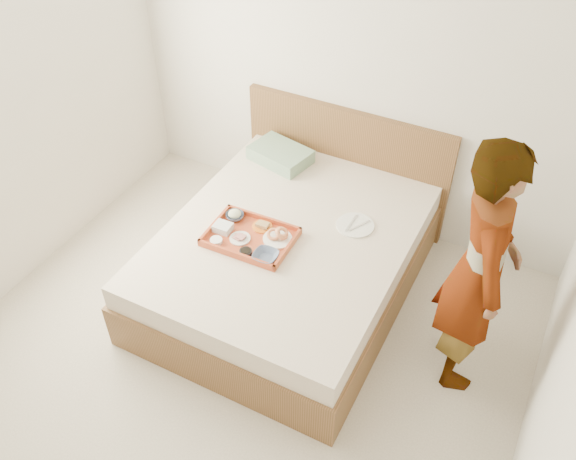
{
  "coord_description": "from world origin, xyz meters",
  "views": [
    {
      "loc": [
        1.41,
        -1.69,
        3.26
      ],
      "look_at": [
        0.06,
        0.9,
        0.65
      ],
      "focal_mm": 38.12,
      "sensor_mm": 36.0,
      "label": 1
    }
  ],
  "objects_px": {
    "dinner_plate": "(355,225)",
    "person": "(480,270)",
    "bed": "(288,260)",
    "tray": "(250,237)"
  },
  "relations": [
    {
      "from": "bed",
      "to": "dinner_plate",
      "type": "bearing_deg",
      "value": 35.43
    },
    {
      "from": "bed",
      "to": "person",
      "type": "distance_m",
      "value": 1.38
    },
    {
      "from": "bed",
      "to": "tray",
      "type": "bearing_deg",
      "value": -136.63
    },
    {
      "from": "dinner_plate",
      "to": "person",
      "type": "bearing_deg",
      "value": -22.57
    },
    {
      "from": "tray",
      "to": "dinner_plate",
      "type": "bearing_deg",
      "value": 36.68
    },
    {
      "from": "bed",
      "to": "person",
      "type": "xyz_separation_m",
      "value": [
        1.24,
        -0.1,
        0.58
      ]
    },
    {
      "from": "bed",
      "to": "dinner_plate",
      "type": "distance_m",
      "value": 0.53
    },
    {
      "from": "tray",
      "to": "person",
      "type": "relative_size",
      "value": 0.33
    },
    {
      "from": "bed",
      "to": "dinner_plate",
      "type": "relative_size",
      "value": 7.79
    },
    {
      "from": "tray",
      "to": "person",
      "type": "height_order",
      "value": "person"
    }
  ]
}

